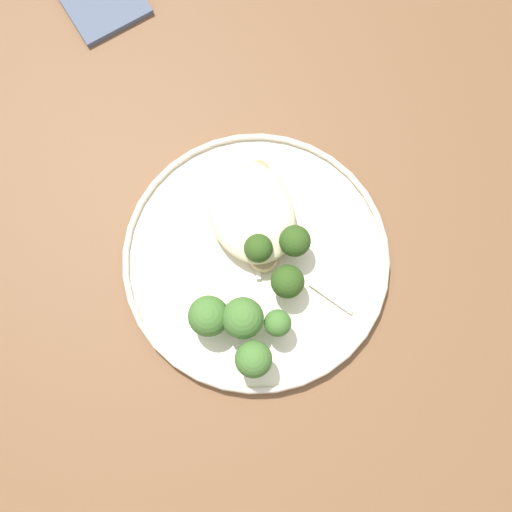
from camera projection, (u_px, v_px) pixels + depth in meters
The scene contains 20 objects.
ground at pixel (262, 330), 1.45m from camera, with size 6.00×6.00×0.00m, color #2D2B28.
wooden_dining_table at pixel (267, 260), 0.81m from camera, with size 1.40×1.00×0.74m.
dinner_plate at pixel (256, 259), 0.71m from camera, with size 0.29×0.29×0.02m.
noodle_bed at pixel (251, 211), 0.71m from camera, with size 0.12×0.09×0.04m.
seared_scallop_right_edge at pixel (253, 215), 0.71m from camera, with size 0.03×0.03×0.02m.
seared_scallop_left_edge at pixel (223, 207), 0.72m from camera, with size 0.03×0.03×0.01m.
seared_scallop_tiny_bay at pixel (264, 258), 0.70m from camera, with size 0.03×0.03×0.01m.
seared_scallop_large_seared at pixel (259, 173), 0.72m from camera, with size 0.03×0.03×0.02m.
seared_scallop_rear_pale at pixel (231, 233), 0.71m from camera, with size 0.03×0.03×0.02m.
seared_scallop_center_golden at pixel (250, 237), 0.71m from camera, with size 0.03×0.03×0.02m.
seared_scallop_front_small at pixel (226, 188), 0.72m from camera, with size 0.04×0.04×0.02m.
broccoli_floret_split_head at pixel (254, 359), 0.65m from camera, with size 0.04×0.04×0.06m.
broccoli_floret_beside_noodles at pixel (286, 282), 0.68m from camera, with size 0.04×0.04×0.05m.
broccoli_floret_right_tilted at pixel (243, 318), 0.66m from camera, with size 0.04×0.04×0.06m.
broccoli_floret_center_pile at pixel (278, 324), 0.67m from camera, with size 0.03×0.03×0.05m.
broccoli_floret_left_leaning at pixel (258, 249), 0.68m from camera, with size 0.03×0.03×0.05m.
broccoli_floret_rear_charred at pixel (209, 316), 0.67m from camera, with size 0.04×0.04×0.05m.
broccoli_floret_front_edge at pixel (295, 241), 0.68m from camera, with size 0.03×0.03×0.05m.
onion_sliver_pale_crescent at pixel (257, 254), 0.71m from camera, with size 0.06×0.01×0.00m, color silver.
onion_sliver_short_strip at pixel (331, 297), 0.70m from camera, with size 0.05×0.01×0.00m, color silver.
Camera 1 is at (0.18, -0.08, 1.44)m, focal length 46.10 mm.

